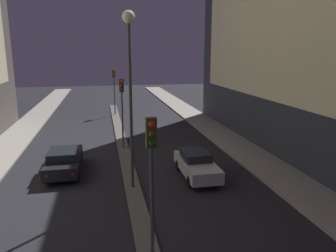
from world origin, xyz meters
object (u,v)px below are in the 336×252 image
(car_left_lane, at_px, (64,160))
(traffic_light_mid, at_px, (122,98))
(traffic_light_far, at_px, (114,82))
(car_right_lane, at_px, (197,164))
(street_lamp, at_px, (130,62))
(traffic_light_near, at_px, (152,162))

(car_left_lane, bearing_deg, traffic_light_mid, 47.05)
(traffic_light_far, xyz_separation_m, car_right_lane, (3.79, -20.04, -3.06))
(street_lamp, xyz_separation_m, car_left_lane, (-3.79, 3.26, -5.86))
(traffic_light_mid, bearing_deg, car_right_lane, -59.08)
(traffic_light_mid, bearing_deg, traffic_light_far, 90.00)
(traffic_light_mid, distance_m, car_right_lane, 7.98)
(traffic_light_near, relative_size, car_left_lane, 1.07)
(traffic_light_far, bearing_deg, car_left_lane, -102.02)
(street_lamp, height_order, car_left_lane, street_lamp)
(traffic_light_near, height_order, car_left_lane, traffic_light_near)
(traffic_light_mid, xyz_separation_m, car_right_lane, (3.79, -6.32, -3.06))
(traffic_light_near, distance_m, traffic_light_far, 27.91)
(car_left_lane, xyz_separation_m, car_right_lane, (7.57, -2.25, -0.01))
(street_lamp, xyz_separation_m, car_right_lane, (3.79, 1.00, -5.87))
(street_lamp, bearing_deg, car_left_lane, 139.30)
(street_lamp, bearing_deg, traffic_light_mid, 90.00)
(traffic_light_near, xyz_separation_m, car_left_lane, (-3.79, 10.13, -3.05))
(traffic_light_far, distance_m, street_lamp, 21.23)
(traffic_light_near, distance_m, traffic_light_mid, 14.19)
(traffic_light_near, distance_m, car_left_lane, 11.23)
(car_left_lane, bearing_deg, street_lamp, -40.70)
(traffic_light_near, xyz_separation_m, traffic_light_far, (0.00, 27.91, 0.00))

